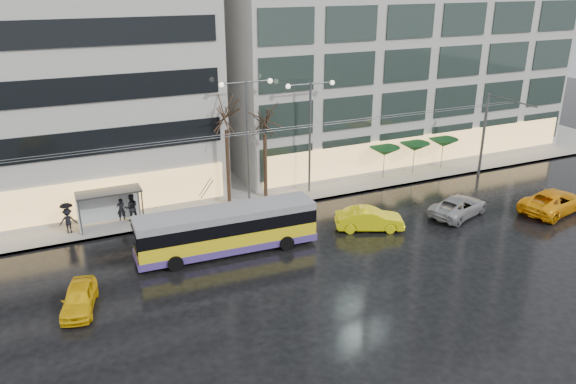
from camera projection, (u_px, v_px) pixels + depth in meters
ground at (284, 273)px, 32.16m from camera, size 140.00×140.00×0.00m
sidewalk at (235, 188)px, 44.77m from camera, size 80.00×10.00×0.15m
kerb at (258, 210)px, 40.58m from camera, size 80.00×0.10×0.15m
building_right at (389, 14)px, 51.02m from camera, size 32.00×14.00×25.00m
trolleybus at (227, 231)px, 34.21m from camera, size 11.13×4.51×5.12m
catenary at (249, 161)px, 37.73m from camera, size 42.24×5.12×7.00m
bus_shelter at (103, 201)px, 37.27m from camera, size 4.20×1.60×2.51m
street_lamp_near at (247, 125)px, 39.91m from camera, size 3.96×0.36×9.03m
street_lamp_far at (310, 122)px, 41.95m from camera, size 3.96×0.36×8.53m
tree_a at (226, 111)px, 39.10m from camera, size 3.20×3.20×8.40m
tree_b at (265, 116)px, 40.68m from camera, size 3.20×3.20×7.70m
parasol_a at (385, 151)px, 46.01m from camera, size 2.50×2.50×2.65m
parasol_b at (415, 147)px, 47.17m from camera, size 2.50×2.50×2.65m
parasol_c at (443, 143)px, 48.33m from camera, size 2.50×2.50×2.65m
taxi_a at (79, 298)px, 28.51m from camera, size 2.39×4.07×1.30m
taxi_b at (369, 219)px, 37.45m from camera, size 4.79×3.24×1.49m
taxi_c at (554, 201)px, 40.21m from camera, size 6.22×3.84×1.61m
sedan_silver at (459, 206)px, 39.64m from camera, size 5.50×3.84×1.40m
pedestrian_a at (120, 200)px, 38.25m from camera, size 1.02×1.04×2.19m
pedestrian_b at (131, 208)px, 38.36m from camera, size 0.97×0.77×1.94m
pedestrian_c at (68, 217)px, 36.51m from camera, size 1.19×0.94×2.11m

